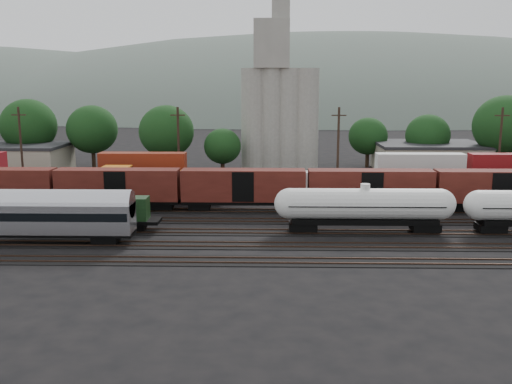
{
  "coord_description": "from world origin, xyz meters",
  "views": [
    {
      "loc": [
        1.68,
        -63.31,
        15.55
      ],
      "look_at": [
        0.16,
        2.0,
        3.0
      ],
      "focal_mm": 40.0,
      "sensor_mm": 36.0,
      "label": 1
    }
  ],
  "objects_px": {
    "passenger_coach": "(16,212)",
    "grain_silo": "(279,108)",
    "tank_car_a": "(365,206)",
    "green_locomotive": "(81,210)",
    "orange_locomotive": "(151,183)"
  },
  "relations": [
    {
      "from": "passenger_coach",
      "to": "orange_locomotive",
      "type": "xyz_separation_m",
      "value": [
        9.02,
        20.0,
        -0.62
      ]
    },
    {
      "from": "passenger_coach",
      "to": "orange_locomotive",
      "type": "height_order",
      "value": "passenger_coach"
    },
    {
      "from": "green_locomotive",
      "to": "tank_car_a",
      "type": "xyz_separation_m",
      "value": [
        29.85,
        0.0,
        0.63
      ]
    },
    {
      "from": "passenger_coach",
      "to": "grain_silo",
      "type": "xyz_separation_m",
      "value": [
        26.16,
        46.0,
        8.08
      ]
    },
    {
      "from": "tank_car_a",
      "to": "grain_silo",
      "type": "bearing_deg",
      "value": 101.55
    },
    {
      "from": "orange_locomotive",
      "to": "grain_silo",
      "type": "distance_m",
      "value": 32.33
    },
    {
      "from": "passenger_coach",
      "to": "grain_silo",
      "type": "bearing_deg",
      "value": 60.38
    },
    {
      "from": "passenger_coach",
      "to": "orange_locomotive",
      "type": "bearing_deg",
      "value": 65.71
    },
    {
      "from": "tank_car_a",
      "to": "orange_locomotive",
      "type": "distance_m",
      "value": 29.59
    },
    {
      "from": "green_locomotive",
      "to": "tank_car_a",
      "type": "height_order",
      "value": "tank_car_a"
    },
    {
      "from": "passenger_coach",
      "to": "orange_locomotive",
      "type": "relative_size",
      "value": 1.27
    },
    {
      "from": "tank_car_a",
      "to": "grain_silo",
      "type": "height_order",
      "value": "grain_silo"
    },
    {
      "from": "orange_locomotive",
      "to": "grain_silo",
      "type": "xyz_separation_m",
      "value": [
        17.13,
        26.0,
        8.69
      ]
    },
    {
      "from": "green_locomotive",
      "to": "passenger_coach",
      "type": "distance_m",
      "value": 6.91
    },
    {
      "from": "green_locomotive",
      "to": "grain_silo",
      "type": "height_order",
      "value": "grain_silo"
    }
  ]
}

